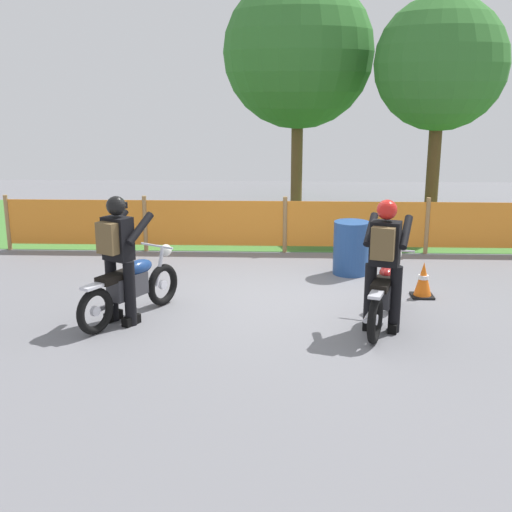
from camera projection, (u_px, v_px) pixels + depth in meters
ground at (285, 300)px, 9.53m from camera, size 24.00×24.00×0.02m
grass_verge at (284, 223)px, 14.77m from camera, size 24.00×5.36×0.01m
barrier_fence at (285, 224)px, 12.05m from camera, size 10.55×0.08×1.05m
tree_leftmost at (298, 53)px, 15.29m from camera, size 3.57×3.57×5.57m
tree_near_left at (440, 65)px, 13.64m from camera, size 2.80×2.80×4.87m
motorcycle_lead at (385, 293)px, 8.40m from camera, size 0.79×1.83×0.90m
motorcycle_trailing at (131, 287)px, 8.64m from camera, size 1.05×1.70×0.90m
rider_lead at (384, 258)px, 8.08m from camera, size 0.67×0.77×1.69m
rider_trailing at (118, 253)px, 8.34m from camera, size 0.71×0.79×1.69m
traffic_cone at (423, 280)px, 9.55m from camera, size 0.32×0.32×0.53m
spare_drum at (351, 248)px, 10.70m from camera, size 0.58×0.58×0.88m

